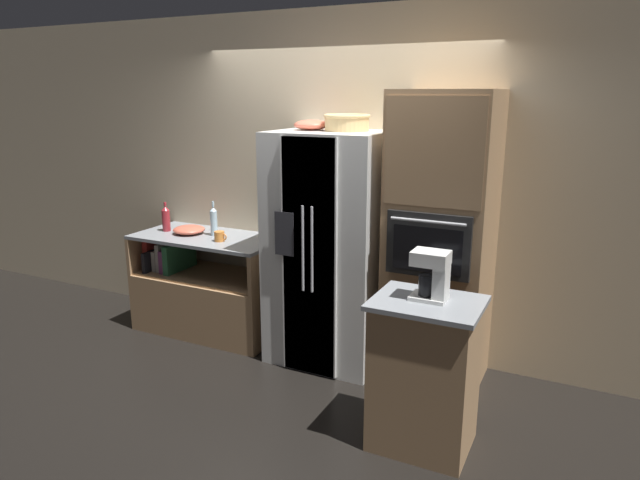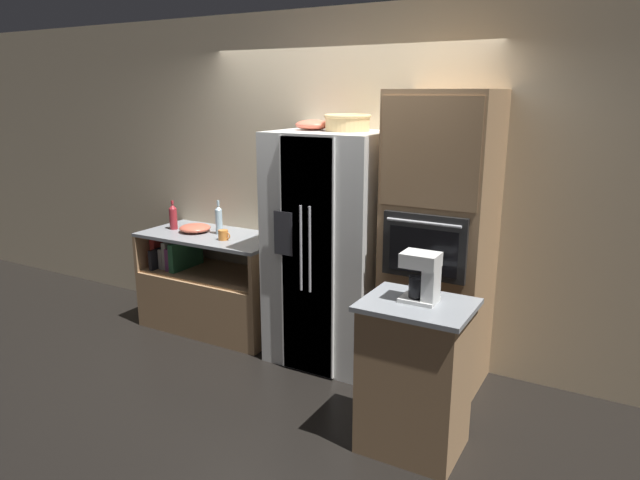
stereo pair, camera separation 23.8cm
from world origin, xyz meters
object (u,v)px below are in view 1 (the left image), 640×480
at_px(wall_oven, 440,242).
at_px(fruit_bowl, 311,125).
at_px(wicker_basket, 347,122).
at_px(bottle_tall, 166,218).
at_px(coffee_maker, 434,274).
at_px(mixing_bowl, 189,230).
at_px(bottle_short, 214,221).
at_px(mug, 220,236).
at_px(refrigerator, 329,249).

height_order(wall_oven, fruit_bowl, wall_oven).
bearing_deg(wicker_basket, fruit_bowl, -176.93).
relative_size(fruit_bowl, bottle_tall, 1.02).
bearing_deg(wicker_basket, coffee_maker, -43.13).
bearing_deg(wall_oven, mixing_bowl, -179.69).
height_order(bottle_short, coffee_maker, coffee_maker).
bearing_deg(bottle_short, wall_oven, -0.94).
bearing_deg(wicker_basket, wall_oven, -2.65).
height_order(fruit_bowl, mixing_bowl, fruit_bowl).
xyz_separation_m(wicker_basket, mug, (-1.12, -0.15, -0.98)).
relative_size(refrigerator, fruit_bowl, 6.73).
bearing_deg(bottle_tall, wall_oven, 0.61).
bearing_deg(wicker_basket, mug, -172.18).
bearing_deg(bottle_tall, coffee_maker, -16.96).
xyz_separation_m(wicker_basket, mixing_bowl, (-1.53, -0.05, -0.99)).
distance_m(bottle_tall, mug, 0.67).
relative_size(wicker_basket, bottle_tall, 1.31).
height_order(mixing_bowl, coffee_maker, coffee_maker).
xyz_separation_m(bottle_tall, mixing_bowl, (0.25, 0.01, -0.08)).
distance_m(mug, coffee_maker, 2.21).
height_order(wall_oven, mixing_bowl, wall_oven).
distance_m(wall_oven, mug, 1.90).
bearing_deg(mixing_bowl, wicker_basket, 1.80).
xyz_separation_m(refrigerator, coffee_maker, (1.07, -0.83, 0.19)).
relative_size(fruit_bowl, coffee_maker, 0.93).
xyz_separation_m(bottle_tall, mug, (0.66, -0.09, -0.08)).
xyz_separation_m(refrigerator, mixing_bowl, (-1.42, 0.02, 0.00)).
height_order(mug, mixing_bowl, mug).
height_order(refrigerator, mixing_bowl, refrigerator).
bearing_deg(mug, bottle_short, 138.23).
bearing_deg(mug, coffee_maker, -19.75).
height_order(bottle_tall, coffee_maker, coffee_maker).
bearing_deg(mixing_bowl, mug, -14.19).
bearing_deg(refrigerator, mug, -175.42).
bearing_deg(refrigerator, bottle_short, 176.57).
relative_size(refrigerator, mug, 15.45).
distance_m(refrigerator, coffee_maker, 1.36).
bearing_deg(mug, wall_oven, 3.56).
height_order(bottle_tall, bottle_short, bottle_short).
height_order(wicker_basket, mug, wicker_basket).
bearing_deg(fruit_bowl, mug, -170.51).
distance_m(wicker_basket, bottle_tall, 2.00).
bearing_deg(wall_oven, wicker_basket, 177.35).
distance_m(bottle_short, mixing_bowl, 0.27).
xyz_separation_m(mug, mixing_bowl, (-0.42, 0.10, -0.01)).
xyz_separation_m(refrigerator, fruit_bowl, (-0.18, 0.06, 0.97)).
bearing_deg(bottle_tall, mixing_bowl, 3.41).
bearing_deg(wicker_basket, bottle_tall, -177.97).
relative_size(bottle_short, mug, 2.58).
relative_size(refrigerator, wicker_basket, 5.23).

